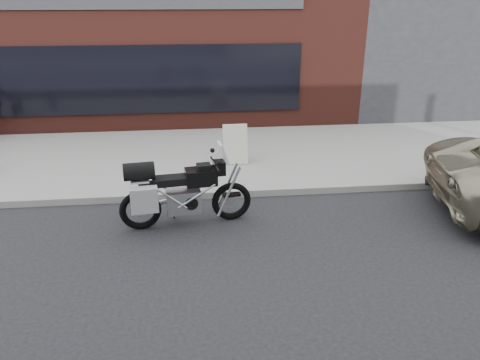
% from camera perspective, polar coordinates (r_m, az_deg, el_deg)
% --- Properties ---
extents(ground, '(120.00, 120.00, 0.00)m').
position_cam_1_polar(ground, '(6.58, -1.63, -16.75)').
color(ground, black).
rests_on(ground, ground).
extents(near_sidewalk, '(44.00, 6.00, 0.15)m').
position_cam_1_polar(near_sidewalk, '(12.78, -4.24, 3.50)').
color(near_sidewalk, gray).
rests_on(near_sidewalk, ground).
extents(storefront, '(14.00, 10.07, 4.50)m').
position_cam_1_polar(storefront, '(19.26, -11.51, 16.02)').
color(storefront, '#57231C').
rests_on(storefront, ground).
extents(neighbour_building, '(10.00, 10.00, 6.00)m').
position_cam_1_polar(neighbour_building, '(21.79, 23.32, 17.39)').
color(neighbour_building, '#2B2B30').
rests_on(neighbour_building, ground).
extents(motorcycle, '(2.48, 1.00, 1.57)m').
position_cam_1_polar(motorcycle, '(8.70, -7.63, -1.51)').
color(motorcycle, black).
rests_on(motorcycle, ground).
extents(sandwich_sign, '(0.60, 0.56, 0.96)m').
position_cam_1_polar(sandwich_sign, '(11.63, -0.63, 4.54)').
color(sandwich_sign, beige).
rests_on(sandwich_sign, near_sidewalk).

